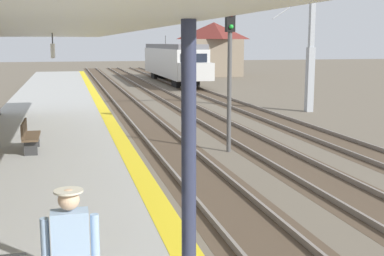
{
  "coord_description": "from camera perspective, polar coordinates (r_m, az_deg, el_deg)",
  "views": [
    {
      "loc": [
        -1.89,
        -1.29,
        4.03
      ],
      "look_at": [
        0.85,
        9.82,
        2.1
      ],
      "focal_mm": 47.57,
      "sensor_mm": 36.0,
      "label": 1
    }
  ],
  "objects": [
    {
      "name": "station_platform",
      "position": [
        17.67,
        -15.57,
        -2.47
      ],
      "size": [
        5.0,
        80.0,
        0.91
      ],
      "color": "#A8A8A3",
      "rests_on": "ground"
    },
    {
      "name": "track_pair_nearest_platform",
      "position": [
        21.99,
        -3.72,
        -0.87
      ],
      "size": [
        2.34,
        120.0,
        0.16
      ],
      "color": "#4C3D2D",
      "rests_on": "ground"
    },
    {
      "name": "track_pair_middle",
      "position": [
        22.82,
        4.71,
        -0.5
      ],
      "size": [
        2.34,
        120.0,
        0.16
      ],
      "color": "#4C3D2D",
      "rests_on": "ground"
    },
    {
      "name": "track_pair_far_side",
      "position": [
        24.11,
        12.39,
        -0.15
      ],
      "size": [
        2.34,
        120.0,
        0.16
      ],
      "color": "#4C3D2D",
      "rests_on": "ground"
    },
    {
      "name": "approaching_train",
      "position": [
        51.94,
        -2.13,
        7.53
      ],
      "size": [
        2.93,
        19.6,
        4.76
      ],
      "color": "silver",
      "rests_on": "ground"
    },
    {
      "name": "rail_signal_post",
      "position": [
        18.65,
        4.25,
        6.98
      ],
      "size": [
        0.32,
        0.34,
        5.2
      ],
      "color": "#4C4C4C",
      "rests_on": "ground"
    },
    {
      "name": "catenary_pylon_far_side",
      "position": [
        30.31,
        12.67,
        8.54
      ],
      "size": [
        5.0,
        0.4,
        7.5
      ],
      "color": "#9EA3A8",
      "rests_on": "ground"
    },
    {
      "name": "platform_bench",
      "position": [
        15.47,
        -17.82,
        -0.77
      ],
      "size": [
        0.45,
        1.6,
        0.88
      ],
      "color": "brown",
      "rests_on": "station_platform"
    },
    {
      "name": "distant_trackside_house",
      "position": [
        62.09,
        2.46,
        8.94
      ],
      "size": [
        6.6,
        5.28,
        6.4
      ],
      "color": "#7F705B",
      "rests_on": "ground"
    }
  ]
}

